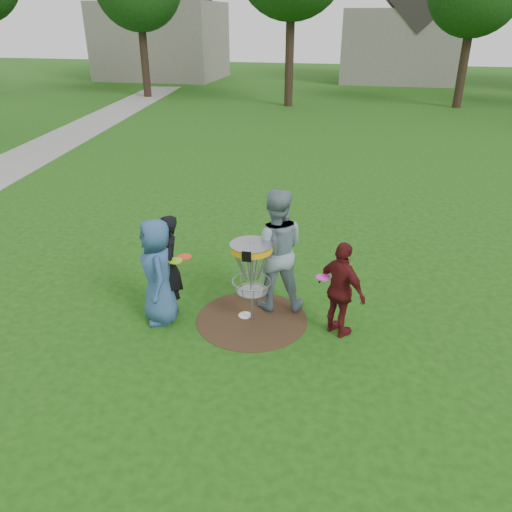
% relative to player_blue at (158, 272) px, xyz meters
% --- Properties ---
extents(ground, '(100.00, 100.00, 0.00)m').
position_rel_player_blue_xyz_m(ground, '(1.42, 0.31, -0.86)').
color(ground, '#19470F').
rests_on(ground, ground).
extents(dirt_patch, '(1.80, 1.80, 0.01)m').
position_rel_player_blue_xyz_m(dirt_patch, '(1.42, 0.31, -0.86)').
color(dirt_patch, '#47331E').
rests_on(dirt_patch, ground).
extents(concrete_path, '(7.75, 39.92, 0.02)m').
position_rel_player_blue_xyz_m(concrete_path, '(-8.58, 8.31, -0.85)').
color(concrete_path, '#9E9E99').
rests_on(concrete_path, ground).
extents(player_blue, '(0.88, 1.00, 1.72)m').
position_rel_player_blue_xyz_m(player_blue, '(0.00, 0.00, 0.00)').
color(player_blue, '#305385').
rests_on(player_blue, ground).
extents(player_black, '(0.64, 0.73, 1.69)m').
position_rel_player_blue_xyz_m(player_black, '(0.07, 0.25, -0.02)').
color(player_black, black).
rests_on(player_black, ground).
extents(player_grey, '(1.14, 0.97, 2.06)m').
position_rel_player_blue_xyz_m(player_grey, '(1.69, 0.82, 0.17)').
color(player_grey, gray).
rests_on(player_grey, ground).
extents(player_maroon, '(0.93, 0.85, 1.52)m').
position_rel_player_blue_xyz_m(player_maroon, '(2.80, 0.23, -0.10)').
color(player_maroon, '#581416').
rests_on(player_maroon, ground).
extents(disc_on_grass, '(0.22, 0.22, 0.02)m').
position_rel_player_blue_xyz_m(disc_on_grass, '(1.29, 0.38, -0.85)').
color(disc_on_grass, white).
rests_on(disc_on_grass, ground).
extents(disc_golf_basket, '(0.66, 0.67, 1.38)m').
position_rel_player_blue_xyz_m(disc_golf_basket, '(1.42, 0.30, 0.16)').
color(disc_golf_basket, '#9EA0A5').
rests_on(disc_golf_basket, ground).
extents(held_discs, '(2.47, 0.73, 0.35)m').
position_rel_player_blue_xyz_m(held_discs, '(1.18, 0.28, 0.21)').
color(held_discs, '#A7DF18').
rests_on(held_discs, ground).
extents(house_row, '(44.50, 10.65, 11.62)m').
position_rel_player_blue_xyz_m(house_row, '(6.20, 33.37, 3.28)').
color(house_row, gray).
rests_on(house_row, ground).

